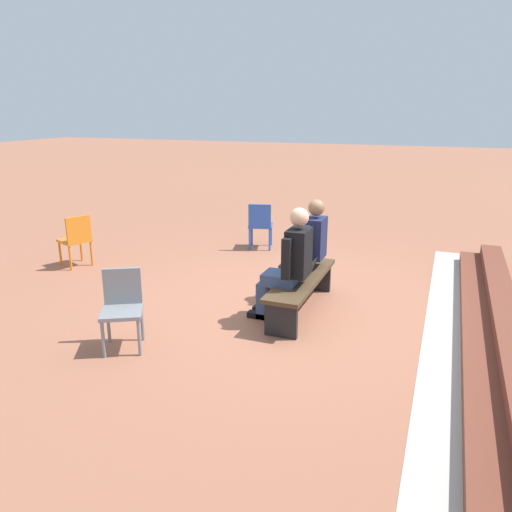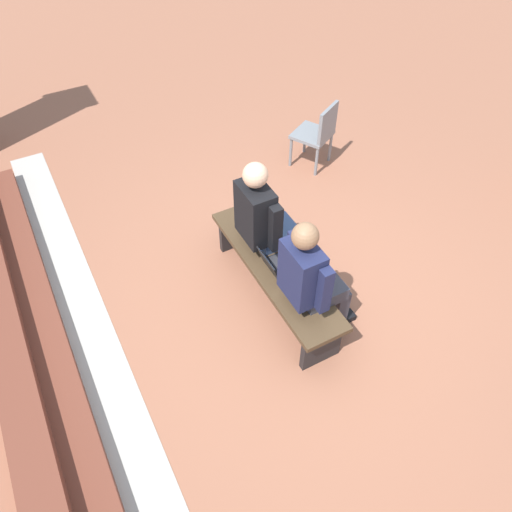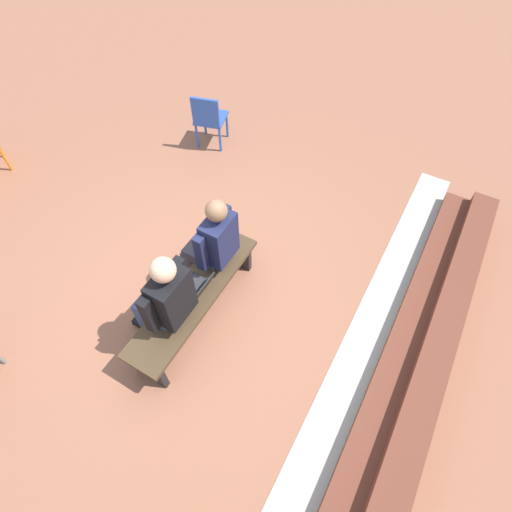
{
  "view_description": "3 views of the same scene",
  "coord_description": "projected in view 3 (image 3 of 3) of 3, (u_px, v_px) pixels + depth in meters",
  "views": [
    {
      "loc": [
        5.83,
        1.68,
        2.47
      ],
      "look_at": [
        0.52,
        -0.38,
        0.77
      ],
      "focal_mm": 35.0,
      "sensor_mm": 36.0,
      "label": 1
    },
    {
      "loc": [
        -2.44,
        1.68,
        3.81
      ],
      "look_at": [
        -0.12,
        0.44,
        1.01
      ],
      "focal_mm": 35.0,
      "sensor_mm": 36.0,
      "label": 2
    },
    {
      "loc": [
        1.68,
        1.68,
        3.89
      ],
      "look_at": [
        -0.24,
        0.59,
        0.94
      ],
      "focal_mm": 28.0,
      "sensor_mm": 36.0,
      "label": 3
    }
  ],
  "objects": [
    {
      "name": "bench",
      "position": [
        195.0,
        298.0,
        4.1
      ],
      "size": [
        1.8,
        0.44,
        0.45
      ],
      "color": "#4C3823",
      "rests_on": "ground"
    },
    {
      "name": "plastic_chair_by_pillar",
      "position": [
        209.0,
        117.0,
        5.76
      ],
      "size": [
        0.52,
        0.52,
        0.84
      ],
      "color": "#2D56B7",
      "rests_on": "ground"
    },
    {
      "name": "concrete_strip",
      "position": [
        342.0,
        391.0,
        3.88
      ],
      "size": [
        7.01,
        0.4,
        0.01
      ],
      "primitive_type": "cube",
      "color": "#B7B2A8",
      "rests_on": "ground"
    },
    {
      "name": "person_student",
      "position": [
        212.0,
        242.0,
        4.07
      ],
      "size": [
        0.55,
        0.69,
        1.35
      ],
      "color": "#383842",
      "rests_on": "ground"
    },
    {
      "name": "brick_steps",
      "position": [
        401.0,
        417.0,
        3.62
      ],
      "size": [
        6.21,
        0.6,
        0.3
      ],
      "color": "brown",
      "rests_on": "ground"
    },
    {
      "name": "laptop",
      "position": [
        197.0,
        287.0,
        4.0
      ],
      "size": [
        0.32,
        0.29,
        0.21
      ],
      "color": "black",
      "rests_on": "bench"
    },
    {
      "name": "ground_plane",
      "position": [
        201.0,
        300.0,
        4.49
      ],
      "size": [
        60.0,
        60.0,
        0.0
      ],
      "primitive_type": "plane",
      "color": "#9E6047"
    },
    {
      "name": "person_adult",
      "position": [
        164.0,
        299.0,
        3.65
      ],
      "size": [
        0.57,
        0.72,
        1.39
      ],
      "color": "#384C75",
      "rests_on": "ground"
    }
  ]
}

